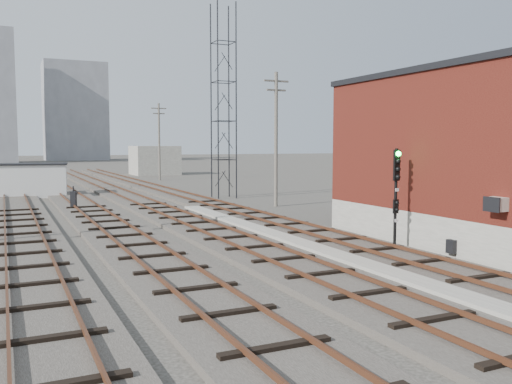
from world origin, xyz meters
TOP-DOWN VIEW (x-y plane):
  - ground at (0.00, 60.00)m, footprint 320.00×320.00m
  - track_right at (2.50, 39.00)m, footprint 3.20×90.00m
  - track_mid_right at (-1.50, 39.00)m, footprint 3.20×90.00m
  - track_mid_left at (-5.50, 39.00)m, footprint 3.20×90.00m
  - track_left at (-9.50, 39.00)m, footprint 3.20×90.00m
  - platform_curb at (0.50, 14.00)m, footprint 0.90×28.00m
  - brick_building at (7.50, 12.00)m, footprint 6.54×12.20m
  - lattice_tower at (5.50, 35.00)m, footprint 1.60×1.60m
  - utility_pole_right_a at (6.50, 28.00)m, footprint 1.80×0.24m
  - utility_pole_right_b at (6.50, 58.00)m, footprint 1.80×0.24m
  - apartment_right at (8.00, 150.00)m, footprint 16.00×12.00m
  - shed_right at (9.00, 70.00)m, footprint 6.00×6.00m
  - signal_mast at (3.70, 12.24)m, footprint 0.40×0.41m
  - switch_stand at (-6.22, 31.30)m, footprint 0.44×0.44m
  - site_trailer at (-8.65, 42.12)m, footprint 6.71×3.54m

SIDE VIEW (x-z plane):
  - ground at x=0.00m, z-range 0.00..0.00m
  - track_right at x=2.50m, z-range -0.09..0.30m
  - track_mid_right at x=-1.50m, z-range -0.09..0.30m
  - track_mid_left at x=-5.50m, z-range -0.09..0.30m
  - track_left at x=-9.50m, z-range -0.09..0.30m
  - platform_curb at x=0.50m, z-range 0.00..0.26m
  - switch_stand at x=-6.22m, z-range -0.04..1.41m
  - site_trailer at x=-8.65m, z-range 0.01..2.72m
  - shed_right at x=9.00m, z-range 0.00..4.00m
  - signal_mast at x=3.70m, z-range 0.35..4.38m
  - brick_building at x=7.50m, z-range 0.02..7.24m
  - utility_pole_right_a at x=6.50m, z-range 0.30..9.30m
  - utility_pole_right_b at x=6.50m, z-range 0.30..9.30m
  - lattice_tower at x=5.50m, z-range 0.00..15.00m
  - apartment_right at x=8.00m, z-range 0.00..26.00m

